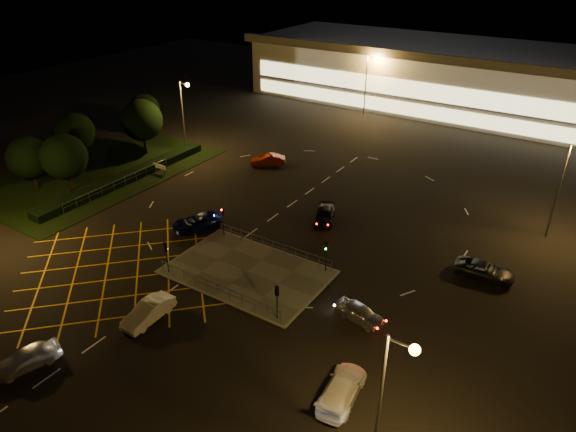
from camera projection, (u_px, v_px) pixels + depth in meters
The scene contains 26 objects.
ground at pixel (243, 256), 49.65m from camera, with size 180.00×180.00×0.00m, color black.
pedestrian_island at pixel (247, 272), 47.19m from camera, with size 14.00×9.00×0.12m, color #4C4944.
grass_verge at pixel (101, 172), 67.42m from camera, with size 18.00×30.00×0.08m, color black.
hedge at pixel (127, 177), 64.82m from camera, with size 2.00×26.00×1.00m, color black.
supermarket at pixel (449, 75), 92.95m from camera, with size 72.00×26.50×10.50m.
streetlight_se at pixel (390, 389), 26.44m from camera, with size 1.78×0.56×10.03m.
streetlight_nw at pixel (184, 107), 71.08m from camera, with size 1.78×0.56×10.03m.
streetlight_ne at pixel (567, 179), 49.68m from camera, with size 1.78×0.56×10.03m.
streetlight_far_left at pixel (369, 77), 86.60m from camera, with size 1.78×0.56×10.03m.
signal_sw at pixel (166, 251), 46.00m from camera, with size 0.28×0.30×3.15m.
signal_se at pixel (277, 295), 40.28m from camera, with size 0.28×0.30×3.15m.
signal_nw at pixel (223, 216), 51.91m from camera, with size 0.28×0.30×3.15m.
signal_ne at pixel (326, 250), 46.19m from camera, with size 0.28×0.30×3.15m.
tree_a at pixel (28, 158), 60.42m from camera, with size 5.04×5.04×6.86m.
tree_b at pixel (75, 133), 67.14m from camera, with size 5.40×5.40×7.35m.
tree_c at pixel (142, 120), 71.01m from camera, with size 5.76×5.76×7.84m.
tree_d at pixel (144, 109), 78.75m from camera, with size 4.68×4.68×6.37m.
tree_e at pixel (64, 157), 59.85m from camera, with size 5.40×5.40×7.35m.
car_near_silver at pixel (27, 358), 36.47m from camera, with size 1.83×4.55×1.55m, color silver.
car_queue_white at pixel (148, 312), 40.99m from camera, with size 1.67×4.78×1.57m, color silver.
car_left_blue at pixel (197, 222), 54.15m from camera, with size 2.42×5.25×1.46m, color #0D1852.
car_far_dkgrey at pixel (325, 215), 55.55m from camera, with size 1.91×4.70×1.36m, color black.
car_right_silver at pixel (360, 313), 41.01m from camera, with size 1.68×4.17×1.42m, color silver.
car_circ_red at pixel (268, 160), 69.23m from camera, with size 1.63×4.67×1.54m, color maroon.
car_east_grey at pixel (484, 270), 46.20m from camera, with size 2.40×5.21×1.45m, color black.
car_approach_white at pixel (342, 389), 33.98m from camera, with size 2.18×5.36×1.56m, color #BCBCBC.
Camera 1 is at (26.33, -32.82, 27.00)m, focal length 32.00 mm.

